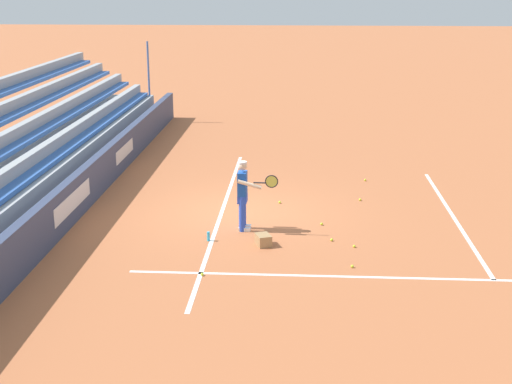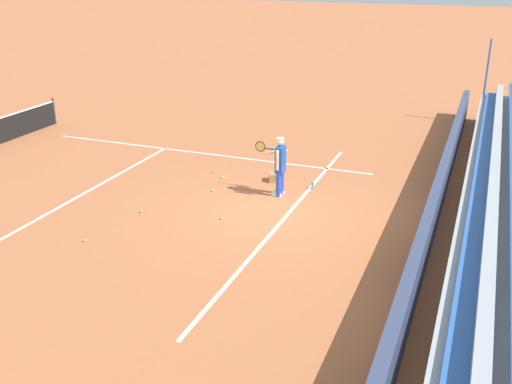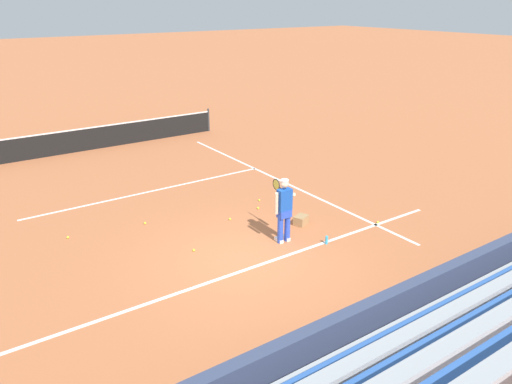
{
  "view_description": "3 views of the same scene",
  "coord_description": "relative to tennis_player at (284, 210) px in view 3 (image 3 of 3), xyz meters",
  "views": [
    {
      "loc": [
        17.72,
        1.48,
        5.86
      ],
      "look_at": [
        0.73,
        0.44,
        0.77
      ],
      "focal_mm": 50.0,
      "sensor_mm": 36.0,
      "label": 1
    },
    {
      "loc": [
        -13.81,
        -5.08,
        6.38
      ],
      "look_at": [
        -0.56,
        0.14,
        0.8
      ],
      "focal_mm": 42.0,
      "sensor_mm": 36.0,
      "label": 2
    },
    {
      "loc": [
        -5.83,
        -9.03,
        5.92
      ],
      "look_at": [
        1.61,
        1.78,
        0.81
      ],
      "focal_mm": 35.0,
      "sensor_mm": 36.0,
      "label": 3
    }
  ],
  "objects": [
    {
      "name": "tennis_ball_far_left",
      "position": [
        0.67,
        2.11,
        -0.86
      ],
      "size": [
        0.07,
        0.07,
        0.07
      ],
      "primitive_type": "sphere",
      "color": "#CCE533",
      "rests_on": "ground"
    },
    {
      "name": "ground_plane",
      "position": [
        -1.37,
        -0.18,
        -0.89
      ],
      "size": [
        160.0,
        160.0,
        0.0
      ],
      "primitive_type": "plane",
      "color": "#B7663D"
    },
    {
      "name": "tennis_ball_by_box",
      "position": [
        -4.6,
        3.34,
        -0.86
      ],
      "size": [
        0.07,
        0.07,
        0.07
      ],
      "primitive_type": "sphere",
      "color": "#CCE533",
      "rests_on": "ground"
    },
    {
      "name": "court_baseline_white",
      "position": [
        -1.37,
        -0.68,
        -0.89
      ],
      "size": [
        12.0,
        0.1,
        0.01
      ],
      "primitive_type": "cube",
      "color": "white",
      "rests_on": "ground"
    },
    {
      "name": "tennis_ball_near_player",
      "position": [
        -2.56,
        3.03,
        -0.86
      ],
      "size": [
        0.07,
        0.07,
        0.07
      ],
      "primitive_type": "sphere",
      "color": "#CCE533",
      "rests_on": "ground"
    },
    {
      "name": "tennis_ball_far_right",
      "position": [
        -2.19,
        0.82,
        -0.86
      ],
      "size": [
        0.07,
        0.07,
        0.07
      ],
      "primitive_type": "sphere",
      "color": "#CCE533",
      "rests_on": "ground"
    },
    {
      "name": "water_bottle",
      "position": [
        0.82,
        -0.76,
        -0.78
      ],
      "size": [
        0.07,
        0.07,
        0.22
      ],
      "primitive_type": "cylinder",
      "color": "#33B2E5",
      "rests_on": "ground"
    },
    {
      "name": "tennis_player",
      "position": [
        0.0,
        0.0,
        0.0
      ],
      "size": [
        0.6,
        0.98,
        1.71
      ],
      "color": "blue",
      "rests_on": "ground"
    },
    {
      "name": "court_service_line_white",
      "position": [
        -1.37,
        5.32,
        -0.89
      ],
      "size": [
        8.22,
        0.1,
        0.01
      ],
      "primitive_type": "cube",
      "color": "white",
      "rests_on": "ground"
    },
    {
      "name": "ball_box_cardboard",
      "position": [
        1.04,
        0.53,
        -0.76
      ],
      "size": [
        0.48,
        0.42,
        0.26
      ],
      "primitive_type": "cube",
      "rotation": [
        0.0,
        0.0,
        0.37
      ],
      "color": "#A87F51",
      "rests_on": "ground"
    },
    {
      "name": "court_sideline_white",
      "position": [
        2.74,
        3.82,
        -0.89
      ],
      "size": [
        0.1,
        12.0,
        0.01
      ],
      "primitive_type": "cube",
      "color": "white",
      "rests_on": "ground"
    },
    {
      "name": "back_wall_sponsor_board",
      "position": [
        -1.38,
        -4.36,
        -0.34
      ],
      "size": [
        26.35,
        0.25,
        1.1
      ],
      "color": "#384260",
      "rests_on": "ground"
    },
    {
      "name": "tennis_net",
      "position": [
        -1.37,
        11.24,
        -0.4
      ],
      "size": [
        11.09,
        0.09,
        1.07
      ],
      "color": "#33383D",
      "rests_on": "ground"
    },
    {
      "name": "tennis_ball_on_baseline",
      "position": [
        -0.45,
        1.91,
        -0.86
      ],
      "size": [
        0.07,
        0.07,
        0.07
      ],
      "primitive_type": "sphere",
      "color": "#CCE533",
      "rests_on": "ground"
    },
    {
      "name": "tennis_ball_toward_net",
      "position": [
        1.05,
        2.61,
        -0.86
      ],
      "size": [
        0.07,
        0.07,
        0.07
      ],
      "primitive_type": "sphere",
      "color": "#CCE533",
      "rests_on": "ground"
    },
    {
      "name": "tennis_ball_stray_back",
      "position": [
        2.87,
        -0.64,
        -0.86
      ],
      "size": [
        0.07,
        0.07,
        0.07
      ],
      "primitive_type": "sphere",
      "color": "#CCE533",
      "rests_on": "ground"
    },
    {
      "name": "tennis_ball_midcourt",
      "position": [
        2.25,
        2.48,
        -0.86
      ],
      "size": [
        0.07,
        0.07,
        0.07
      ],
      "primitive_type": "sphere",
      "color": "#CCE533",
      "rests_on": "ground"
    }
  ]
}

